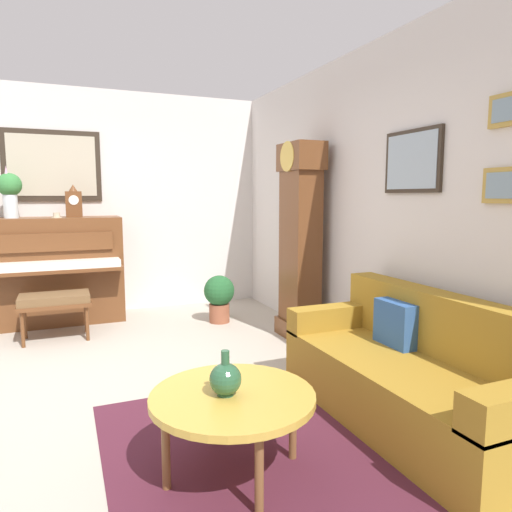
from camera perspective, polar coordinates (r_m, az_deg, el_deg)
name	(u,v)px	position (r m, az deg, el deg)	size (l,w,h in m)	color
ground_plane	(95,396)	(3.93, -19.21, -16.03)	(6.40, 6.00, 0.10)	#B2A899
wall_left	(76,202)	(6.21, -21.34, 6.19)	(0.13, 4.90, 2.80)	silver
wall_back	(362,205)	(4.42, 12.88, 6.16)	(5.30, 0.13, 2.80)	silver
area_rug	(246,462)	(2.84, -1.30, -23.99)	(2.10, 1.50, 0.01)	#4C1E2D
piano	(58,270)	(5.91, -23.22, -1.58)	(0.87, 1.44, 1.24)	brown
piano_bench	(55,301)	(5.23, -23.56, -5.14)	(0.42, 0.70, 0.48)	brown
grandfather_clock	(300,247)	(4.83, 5.45, 1.17)	(0.52, 0.34, 2.03)	brown
couch	(413,376)	(3.30, 18.79, -13.79)	(1.90, 0.80, 0.84)	olive
coffee_table	(233,399)	(2.56, -2.90, -17.20)	(0.88, 0.88, 0.45)	gold
mantel_clock	(74,202)	(5.84, -21.55, 6.16)	(0.13, 0.18, 0.38)	brown
flower_vase	(10,190)	(5.87, -28.09, 7.21)	(0.26, 0.26, 0.58)	silver
teacup	(57,216)	(5.73, -23.36, 4.58)	(0.12, 0.12, 0.06)	beige
green_jug	(225,379)	(2.50, -3.79, -14.87)	(0.17, 0.17, 0.24)	#234C33
potted_plant	(219,295)	(5.49, -4.56, -4.86)	(0.36, 0.36, 0.56)	#935138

